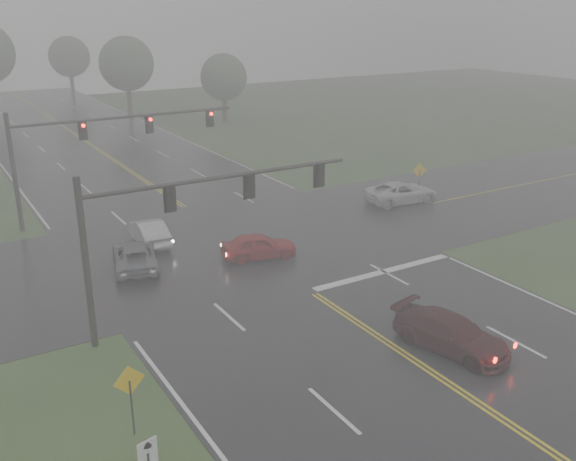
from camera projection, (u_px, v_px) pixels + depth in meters
main_road at (255, 254)px, 35.15m from camera, size 18.00×160.00×0.02m
cross_street at (238, 243)px, 36.76m from camera, size 120.00×14.00×0.02m
stop_bar at (384, 272)px, 32.82m from camera, size 8.50×0.50×0.01m
sedan_maroon at (450, 349)px, 25.50m from camera, size 3.02×5.15×1.40m
sedan_red at (259, 258)px, 34.62m from camera, size 4.32×2.64×1.37m
sedan_silver at (150, 244)px, 36.68m from camera, size 1.77×4.34×1.40m
car_grey at (136, 268)px, 33.37m from camera, size 3.22×5.04×1.29m
pickup_white at (401, 202)px, 44.26m from camera, size 5.38×2.93×1.43m
signal_gantry_near at (174, 215)px, 25.96m from camera, size 12.11×0.31×7.02m
signal_gantry_far at (89, 140)px, 39.27m from camera, size 14.23×0.36×7.13m
sign_diamond_west at (130, 389)px, 19.95m from camera, size 1.04×0.12×2.49m
sign_diamond_east at (419, 175)px, 44.54m from camera, size 1.06×0.29×2.59m
tree_ne_a at (126, 64)px, 75.80m from camera, size 6.42×6.42×9.43m
tree_e_near at (224, 77)px, 72.18m from camera, size 5.26×5.26×7.72m
tree_n_far at (69, 57)px, 92.77m from camera, size 5.85×5.85×8.59m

